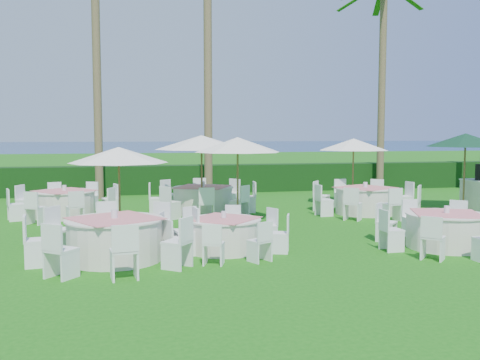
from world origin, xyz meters
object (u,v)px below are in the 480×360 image
at_px(banquet_table_d, 65,203).
at_px(umbrella_b, 238,145).
at_px(banquet_table_e, 203,199).
at_px(umbrella_d, 354,144).
at_px(umbrella_green, 466,140).
at_px(banquet_table_b, 224,234).
at_px(umbrella_c, 202,142).
at_px(banquet_table_f, 365,200).
at_px(banquet_table_a, 115,238).
at_px(umbrella_a, 119,155).
at_px(banquet_table_c, 446,229).

distance_m(banquet_table_d, umbrella_b, 5.76).
relative_size(banquet_table_e, umbrella_d, 1.37).
relative_size(banquet_table_e, umbrella_green, 1.34).
bearing_deg(banquet_table_b, banquet_table_e, 86.34).
distance_m(banquet_table_e, umbrella_green, 8.95).
bearing_deg(umbrella_c, umbrella_b, -60.99).
xyz_separation_m(banquet_table_b, banquet_table_f, (5.44, 4.41, 0.07)).
height_order(banquet_table_d, umbrella_c, umbrella_c).
distance_m(umbrella_d, umbrella_green, 3.68).
height_order(umbrella_c, umbrella_d, umbrella_c).
relative_size(banquet_table_a, banquet_table_d, 1.07).
xyz_separation_m(banquet_table_e, umbrella_b, (0.71, -2.10, 1.80)).
height_order(banquet_table_a, umbrella_a, umbrella_a).
xyz_separation_m(umbrella_b, umbrella_c, (-0.82, 1.49, 0.05)).
distance_m(banquet_table_c, banquet_table_d, 11.01).
bearing_deg(banquet_table_a, umbrella_c, 64.58).
xyz_separation_m(banquet_table_d, umbrella_a, (1.69, -3.77, 1.62)).
relative_size(banquet_table_a, umbrella_green, 1.34).
relative_size(banquet_table_d, umbrella_c, 1.13).
bearing_deg(umbrella_green, banquet_table_d, 174.20).
bearing_deg(banquet_table_d, umbrella_a, -65.90).
height_order(banquet_table_a, banquet_table_f, banquet_table_a).
xyz_separation_m(banquet_table_d, banquet_table_e, (4.28, -0.12, 0.02)).
height_order(banquet_table_c, umbrella_a, umbrella_a).
bearing_deg(banquet_table_e, banquet_table_c, -54.13).
relative_size(banquet_table_c, banquet_table_f, 0.92).
xyz_separation_m(banquet_table_b, banquet_table_e, (0.36, 5.64, 0.07)).
relative_size(banquet_table_b, banquet_table_e, 0.81).
distance_m(umbrella_c, umbrella_green, 8.80).
bearing_deg(banquet_table_b, banquet_table_a, -170.92).
distance_m(banquet_table_a, umbrella_d, 10.73).
height_order(banquet_table_f, umbrella_d, umbrella_d).
bearing_deg(banquet_table_e, umbrella_b, -71.40).
xyz_separation_m(banquet_table_a, umbrella_a, (0.09, 2.35, 1.59)).
height_order(banquet_table_d, umbrella_green, umbrella_green).
xyz_separation_m(banquet_table_c, banquet_table_d, (-8.89, 6.49, 0.02)).
relative_size(banquet_table_a, banquet_table_e, 1.00).
distance_m(banquet_table_b, banquet_table_c, 5.02).
distance_m(banquet_table_c, banquet_table_e, 7.86).
distance_m(banquet_table_a, umbrella_green, 12.47).
bearing_deg(banquet_table_e, umbrella_d, 7.18).
distance_m(banquet_table_b, umbrella_a, 3.42).
xyz_separation_m(umbrella_c, umbrella_green, (8.78, -0.58, 0.06)).
relative_size(banquet_table_a, umbrella_b, 1.39).
height_order(banquet_table_a, umbrella_c, umbrella_c).
height_order(banquet_table_e, umbrella_a, umbrella_a).
bearing_deg(banquet_table_b, banquet_table_d, 124.27).
bearing_deg(umbrella_green, umbrella_d, 149.03).
height_order(banquet_table_d, umbrella_a, umbrella_a).
relative_size(banquet_table_a, umbrella_d, 1.37).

